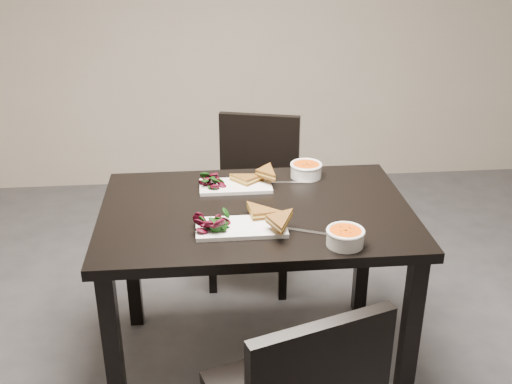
{
  "coord_description": "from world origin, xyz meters",
  "views": [
    {
      "loc": [
        -0.69,
        -1.61,
        1.79
      ],
      "look_at": [
        -0.49,
        0.5,
        0.82
      ],
      "focal_mm": 42.77,
      "sensor_mm": 36.0,
      "label": 1
    }
  ],
  "objects_px": {
    "table": "(256,231)",
    "plate_far": "(236,186)",
    "chair_far": "(256,189)",
    "plate_near": "(241,228)",
    "soup_bowl_far": "(306,169)",
    "soup_bowl_near": "(345,236)"
  },
  "relations": [
    {
      "from": "chair_far",
      "to": "plate_far",
      "type": "xyz_separation_m",
      "value": [
        -0.14,
        -0.57,
        0.27
      ]
    },
    {
      "from": "soup_bowl_far",
      "to": "chair_far",
      "type": "bearing_deg",
      "value": 109.94
    },
    {
      "from": "table",
      "to": "plate_far",
      "type": "xyz_separation_m",
      "value": [
        -0.07,
        0.2,
        0.11
      ]
    },
    {
      "from": "plate_far",
      "to": "table",
      "type": "bearing_deg",
      "value": -71.7
    },
    {
      "from": "plate_near",
      "to": "soup_bowl_far",
      "type": "height_order",
      "value": "soup_bowl_far"
    },
    {
      "from": "chair_far",
      "to": "soup_bowl_near",
      "type": "distance_m",
      "value": 1.14
    },
    {
      "from": "table",
      "to": "plate_far",
      "type": "height_order",
      "value": "plate_far"
    },
    {
      "from": "soup_bowl_near",
      "to": "plate_far",
      "type": "xyz_separation_m",
      "value": [
        -0.34,
        0.51,
        -0.03
      ]
    },
    {
      "from": "plate_near",
      "to": "soup_bowl_near",
      "type": "relative_size",
      "value": 2.44
    },
    {
      "from": "table",
      "to": "plate_near",
      "type": "bearing_deg",
      "value": -112.58
    },
    {
      "from": "soup_bowl_near",
      "to": "soup_bowl_far",
      "type": "height_order",
      "value": "soup_bowl_far"
    },
    {
      "from": "soup_bowl_far",
      "to": "soup_bowl_near",
      "type": "bearing_deg",
      "value": -86.74
    },
    {
      "from": "plate_near",
      "to": "soup_bowl_far",
      "type": "bearing_deg",
      "value": 55.5
    },
    {
      "from": "chair_far",
      "to": "soup_bowl_far",
      "type": "xyz_separation_m",
      "value": [
        0.17,
        -0.48,
        0.3
      ]
    },
    {
      "from": "plate_near",
      "to": "soup_bowl_near",
      "type": "bearing_deg",
      "value": -22.46
    },
    {
      "from": "soup_bowl_near",
      "to": "soup_bowl_far",
      "type": "xyz_separation_m",
      "value": [
        -0.03,
        0.6,
        0.0
      ]
    },
    {
      "from": "table",
      "to": "plate_near",
      "type": "relative_size",
      "value": 3.68
    },
    {
      "from": "table",
      "to": "chair_far",
      "type": "bearing_deg",
      "value": 84.75
    },
    {
      "from": "chair_far",
      "to": "plate_near",
      "type": "xyz_separation_m",
      "value": [
        -0.14,
        -0.93,
        0.27
      ]
    },
    {
      "from": "plate_near",
      "to": "soup_bowl_far",
      "type": "relative_size",
      "value": 2.35
    },
    {
      "from": "table",
      "to": "soup_bowl_near",
      "type": "bearing_deg",
      "value": -48.11
    },
    {
      "from": "soup_bowl_near",
      "to": "soup_bowl_far",
      "type": "distance_m",
      "value": 0.6
    }
  ]
}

